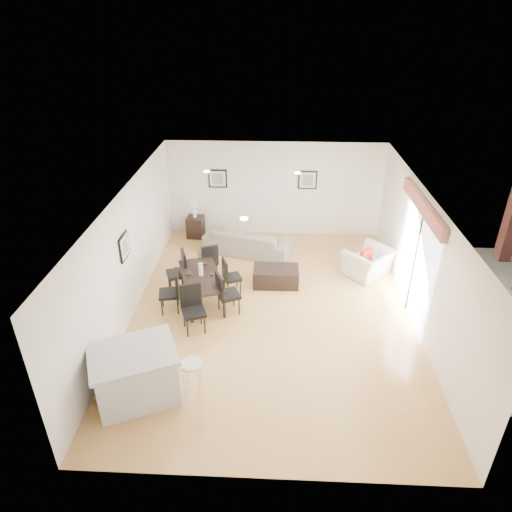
{
  "coord_description": "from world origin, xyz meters",
  "views": [
    {
      "loc": [
        0.04,
        -8.14,
        5.86
      ],
      "look_at": [
        -0.36,
        0.4,
        1.18
      ],
      "focal_mm": 32.0,
      "sensor_mm": 36.0,
      "label": 1
    }
  ],
  "objects_px": {
    "coffee_table": "(276,276)",
    "kitchen_island": "(135,374)",
    "dining_chair_efar": "(229,274)",
    "dining_chair_wnear": "(173,289)",
    "dining_chair_head": "(192,305)",
    "side_table": "(196,227)",
    "armchair": "(368,262)",
    "dining_chair_wfar": "(180,269)",
    "dining_chair_enear": "(225,291)",
    "dining_table": "(201,278)",
    "sofa": "(248,241)",
    "dining_chair_foot": "(209,259)",
    "bar_stool": "(192,368)"
  },
  "relations": [
    {
      "from": "bar_stool",
      "to": "coffee_table",
      "type": "bearing_deg",
      "value": 69.99
    },
    {
      "from": "dining_chair_head",
      "to": "coffee_table",
      "type": "bearing_deg",
      "value": 25.59
    },
    {
      "from": "dining_chair_enear",
      "to": "side_table",
      "type": "bearing_deg",
      "value": -6.32
    },
    {
      "from": "dining_table",
      "to": "side_table",
      "type": "height_order",
      "value": "dining_table"
    },
    {
      "from": "dining_chair_wfar",
      "to": "dining_chair_enear",
      "type": "bearing_deg",
      "value": 31.91
    },
    {
      "from": "armchair",
      "to": "kitchen_island",
      "type": "xyz_separation_m",
      "value": [
        -4.57,
        -4.26,
        0.15
      ]
    },
    {
      "from": "dining_table",
      "to": "dining_chair_enear",
      "type": "bearing_deg",
      "value": -55.73
    },
    {
      "from": "armchair",
      "to": "dining_chair_wnear",
      "type": "relative_size",
      "value": 1.1
    },
    {
      "from": "dining_table",
      "to": "kitchen_island",
      "type": "relative_size",
      "value": 1.05
    },
    {
      "from": "dining_chair_head",
      "to": "dining_table",
      "type": "bearing_deg",
      "value": 67.17
    },
    {
      "from": "dining_chair_efar",
      "to": "coffee_table",
      "type": "xyz_separation_m",
      "value": [
        1.07,
        0.41,
        -0.27
      ]
    },
    {
      "from": "dining_chair_head",
      "to": "side_table",
      "type": "height_order",
      "value": "dining_chair_head"
    },
    {
      "from": "coffee_table",
      "to": "dining_chair_efar",
      "type": "bearing_deg",
      "value": -159.32
    },
    {
      "from": "dining_chair_efar",
      "to": "kitchen_island",
      "type": "xyz_separation_m",
      "value": [
        -1.23,
        -3.3,
        0.01
      ]
    },
    {
      "from": "dining_chair_wfar",
      "to": "dining_chair_efar",
      "type": "relative_size",
      "value": 1.15
    },
    {
      "from": "sofa",
      "to": "dining_chair_wfar",
      "type": "relative_size",
      "value": 2.33
    },
    {
      "from": "kitchen_island",
      "to": "dining_chair_wnear",
      "type": "bearing_deg",
      "value": 63.91
    },
    {
      "from": "armchair",
      "to": "dining_chair_efar",
      "type": "xyz_separation_m",
      "value": [
        -3.34,
        -0.96,
        0.14
      ]
    },
    {
      "from": "armchair",
      "to": "bar_stool",
      "type": "bearing_deg",
      "value": 6.11
    },
    {
      "from": "dining_chair_enear",
      "to": "kitchen_island",
      "type": "relative_size",
      "value": 0.58
    },
    {
      "from": "dining_chair_efar",
      "to": "kitchen_island",
      "type": "distance_m",
      "value": 3.52
    },
    {
      "from": "armchair",
      "to": "dining_chair_wfar",
      "type": "distance_m",
      "value": 4.57
    },
    {
      "from": "dining_chair_wfar",
      "to": "dining_chair_enear",
      "type": "height_order",
      "value": "dining_chair_wfar"
    },
    {
      "from": "dining_chair_efar",
      "to": "dining_chair_head",
      "type": "relative_size",
      "value": 0.85
    },
    {
      "from": "dining_chair_wnear",
      "to": "kitchen_island",
      "type": "xyz_separation_m",
      "value": [
        -0.1,
        -2.54,
        -0.05
      ]
    },
    {
      "from": "sofa",
      "to": "bar_stool",
      "type": "height_order",
      "value": "bar_stool"
    },
    {
      "from": "dining_chair_foot",
      "to": "bar_stool",
      "type": "distance_m",
      "value": 3.94
    },
    {
      "from": "dining_chair_wfar",
      "to": "coffee_table",
      "type": "xyz_separation_m",
      "value": [
        2.21,
        0.35,
        -0.34
      ]
    },
    {
      "from": "dining_chair_wnear",
      "to": "dining_chair_head",
      "type": "height_order",
      "value": "dining_chair_head"
    },
    {
      "from": "dining_chair_wnear",
      "to": "dining_chair_foot",
      "type": "relative_size",
      "value": 1.04
    },
    {
      "from": "dining_chair_wfar",
      "to": "dining_chair_enear",
      "type": "relative_size",
      "value": 1.01
    },
    {
      "from": "dining_chair_wfar",
      "to": "side_table",
      "type": "height_order",
      "value": "dining_chair_wfar"
    },
    {
      "from": "side_table",
      "to": "dining_chair_head",
      "type": "bearing_deg",
      "value": -81.32
    },
    {
      "from": "dining_chair_wfar",
      "to": "dining_chair_foot",
      "type": "height_order",
      "value": "dining_chair_wfar"
    },
    {
      "from": "armchair",
      "to": "dining_chair_enear",
      "type": "relative_size",
      "value": 1.08
    },
    {
      "from": "coffee_table",
      "to": "dining_chair_wfar",
      "type": "bearing_deg",
      "value": -171.17
    },
    {
      "from": "side_table",
      "to": "bar_stool",
      "type": "relative_size",
      "value": 0.78
    },
    {
      "from": "side_table",
      "to": "kitchen_island",
      "type": "xyz_separation_m",
      "value": [
        0.02,
        -6.2,
        0.19
      ]
    },
    {
      "from": "armchair",
      "to": "coffee_table",
      "type": "bearing_deg",
      "value": -29.98
    },
    {
      "from": "sofa",
      "to": "dining_chair_head",
      "type": "xyz_separation_m",
      "value": [
        -0.92,
        -3.35,
        0.22
      ]
    },
    {
      "from": "coffee_table",
      "to": "kitchen_island",
      "type": "xyz_separation_m",
      "value": [
        -2.31,
        -3.71,
        0.28
      ]
    },
    {
      "from": "dining_chair_head",
      "to": "bar_stool",
      "type": "distance_m",
      "value": 1.96
    },
    {
      "from": "coffee_table",
      "to": "sofa",
      "type": "bearing_deg",
      "value": 115.68
    },
    {
      "from": "dining_chair_head",
      "to": "kitchen_island",
      "type": "height_order",
      "value": "dining_chair_head"
    },
    {
      "from": "sofa",
      "to": "dining_chair_wnear",
      "type": "height_order",
      "value": "dining_chair_wnear"
    },
    {
      "from": "coffee_table",
      "to": "dining_chair_enear",
      "type": "bearing_deg",
      "value": -131.74
    },
    {
      "from": "kitchen_island",
      "to": "dining_chair_wfar",
      "type": "bearing_deg",
      "value": 64.46
    },
    {
      "from": "dining_table",
      "to": "dining_chair_head",
      "type": "height_order",
      "value": "dining_chair_head"
    },
    {
      "from": "sofa",
      "to": "coffee_table",
      "type": "xyz_separation_m",
      "value": [
        0.77,
        -1.57,
        -0.12
      ]
    },
    {
      "from": "dining_chair_wfar",
      "to": "dining_chair_efar",
      "type": "bearing_deg",
      "value": 66.64
    }
  ]
}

